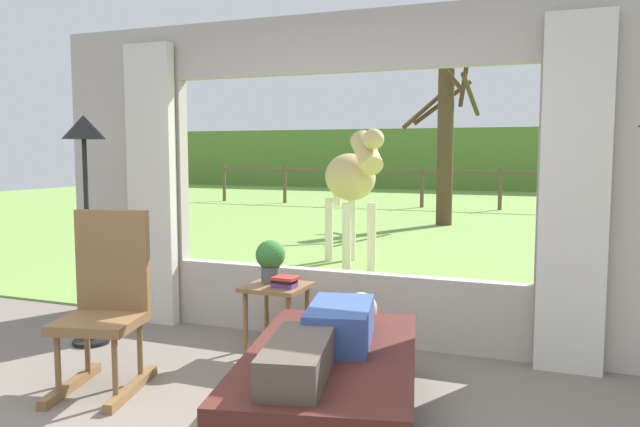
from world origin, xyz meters
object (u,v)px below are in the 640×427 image
side_table (277,297)px  book_stack (285,282)px  reclining_person (328,335)px  rocking_chair (106,302)px  potted_plant (270,258)px  horse (352,178)px  pasture_tree (446,141)px  recliner_sofa (331,387)px  floor_lamp_left (85,160)px

side_table → book_stack: bearing=-32.5°
reclining_person → book_stack: 1.22m
reclining_person → side_table: reclining_person is taller
rocking_chair → potted_plant: 1.23m
reclining_person → potted_plant: potted_plant is taller
side_table → potted_plant: 0.29m
reclining_person → book_stack: bearing=112.7°
rocking_chair → horse: size_ratio=0.65×
pasture_tree → reclining_person: bearing=-83.0°
reclining_person → rocking_chair: size_ratio=1.27×
rocking_chair → book_stack: bearing=33.5°
reclining_person → rocking_chair: rocking_chair is taller
book_stack → horse: bearing=101.3°
pasture_tree → recliner_sofa: bearing=-82.9°
potted_plant → horse: size_ratio=0.18×
recliner_sofa → side_table: (-0.80, 1.00, 0.21)m
floor_lamp_left → reclining_person: bearing=-18.2°
rocking_chair → horse: 4.47m
horse → recliner_sofa: bearing=71.8°
recliner_sofa → potted_plant: (-0.88, 1.06, 0.48)m
rocking_chair → floor_lamp_left: (-0.73, 0.66, 0.88)m
side_table → pasture_tree: pasture_tree is taller
side_table → horse: horse is taller
book_stack → floor_lamp_left: bearing=-171.0°
reclining_person → book_stack: size_ratio=7.84×
recliner_sofa → horse: (-1.41, 4.45, 0.94)m
book_stack → floor_lamp_left: 1.80m
potted_plant → horse: horse is taller
potted_plant → floor_lamp_left: (-1.38, -0.36, 0.72)m
rocking_chair → floor_lamp_left: 1.33m
floor_lamp_left → horse: bearing=77.2°
side_table → reclining_person: bearing=-52.5°
reclining_person → pasture_tree: 9.78m
book_stack → pasture_tree: pasture_tree is taller
book_stack → pasture_tree: (-0.48, 8.65, 1.15)m
recliner_sofa → rocking_chair: bearing=165.9°
recliner_sofa → horse: horse is taller
floor_lamp_left → potted_plant: bearing=14.8°
book_stack → floor_lamp_left: floor_lamp_left is taller
rocking_chair → side_table: bearing=38.6°
potted_plant → pasture_tree: size_ratio=0.09×
rocking_chair → pasture_tree: (0.34, 9.56, 1.17)m
recliner_sofa → floor_lamp_left: floor_lamp_left is taller
potted_plant → reclining_person: bearing=-51.5°
rocking_chair → side_table: (0.73, 0.97, -0.12)m
recliner_sofa → book_stack: 1.23m
recliner_sofa → reclining_person: reclining_person is taller
side_table → horse: 3.58m
reclining_person → rocking_chair: bearing=164.1°
rocking_chair → pasture_tree: pasture_tree is taller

